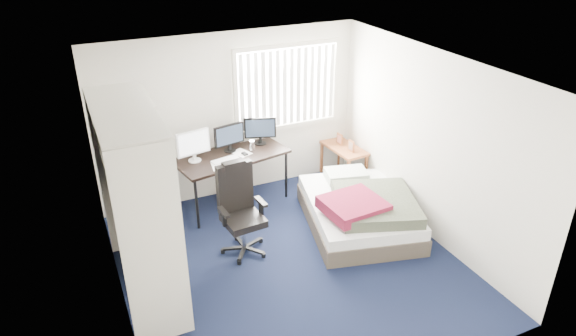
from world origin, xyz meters
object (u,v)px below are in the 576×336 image
at_px(desk, 231,153).
at_px(nightstand, 344,151).
at_px(office_chair, 241,218).
at_px(bed, 360,210).

distance_m(desk, nightstand, 1.92).
distance_m(office_chair, nightstand, 2.47).
bearing_deg(desk, bed, -44.61).
relative_size(desk, nightstand, 1.99).
relative_size(desk, bed, 0.83).
relative_size(nightstand, bed, 0.42).
height_order(nightstand, bed, nightstand).
relative_size(office_chair, nightstand, 1.38).
bearing_deg(nightstand, desk, 178.83).
xyz_separation_m(office_chair, bed, (1.68, -0.19, -0.20)).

